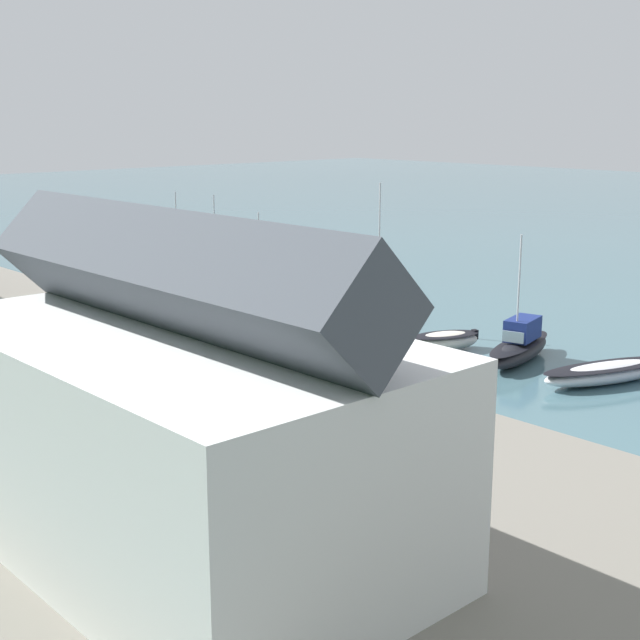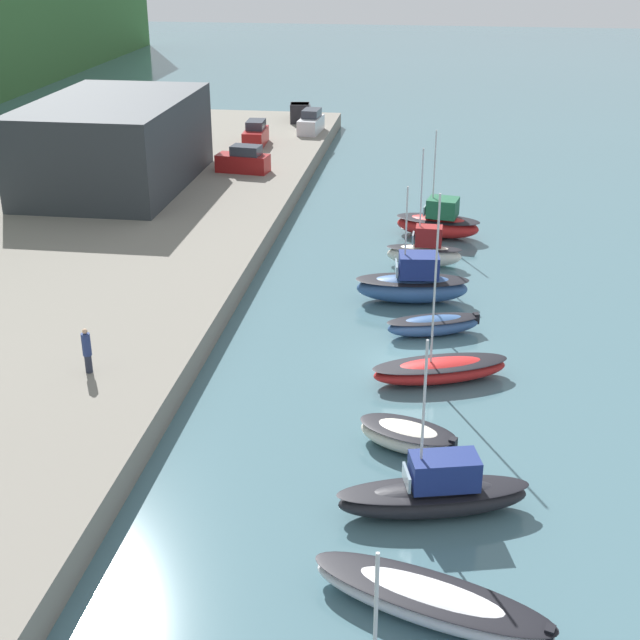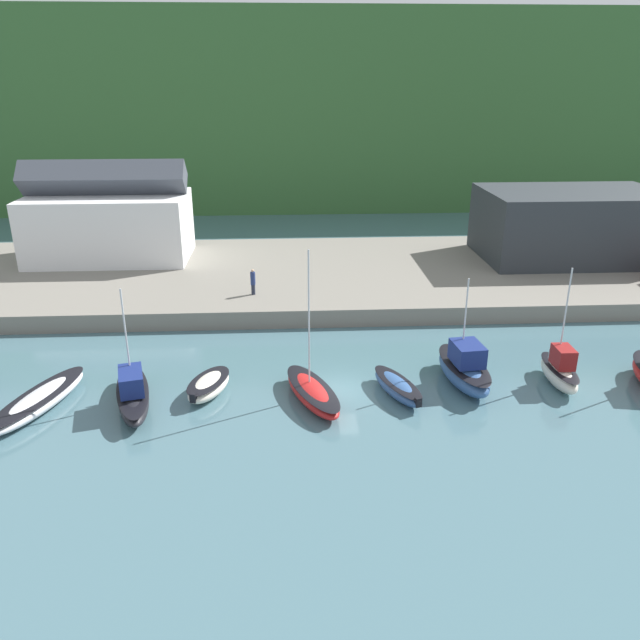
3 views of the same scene
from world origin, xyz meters
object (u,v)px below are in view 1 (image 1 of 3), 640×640
Objects in this scene: person_on_quay at (218,344)px; moored_boat_3 at (445,340)px; moored_boat_5 at (321,308)px; moored_boat_6 at (265,294)px; moored_boat_4 at (381,319)px; moored_boat_2 at (520,346)px; moored_boat_7 at (220,282)px; moored_boat_8 at (184,271)px; moored_boat_1 at (608,372)px.

moored_boat_3 is at bearing -98.42° from person_on_quay.
moored_boat_3 is 0.87× the size of moored_boat_5.
person_on_quay is at bearing 128.49° from moored_boat_6.
person_on_quay is (2.14, 14.43, 1.93)m from moored_boat_3.
moored_boat_5 is 17.93m from person_on_quay.
moored_boat_6 is at bearing -3.33° from moored_boat_5.
moored_boat_3 is at bearing 156.35° from moored_boat_5.
moored_boat_4 is (6.25, -1.21, 0.00)m from moored_boat_3.
moored_boat_4 is (10.49, -0.01, -0.28)m from moored_boat_2.
moored_boat_7 reaches higher than moored_boat_8.
moored_boat_4 reaches higher than moored_boat_2.
moored_boat_8 is at bearing -13.29° from moored_boat_2.
moored_boat_1 is 21.02m from moored_boat_5.
moored_boat_2 is 16.97m from person_on_quay.
moored_boat_5 is at bearing -174.48° from moored_boat_7.
moored_boat_7 is 3.51× the size of person_on_quay.
moored_boat_7 reaches higher than moored_boat_5.
moored_boat_4 is 5.18m from moored_boat_5.
moored_boat_5 is at bearing 19.34° from moored_boat_1.
moored_boat_3 is 0.63× the size of moored_boat_8.
moored_boat_8 reaches higher than moored_boat_5.
moored_boat_1 is at bearing 165.76° from moored_boat_2.
moored_boat_8 is (5.95, -0.73, 0.04)m from moored_boat_7.
person_on_quay is (-19.59, 14.39, 1.54)m from moored_boat_7.
moored_boat_7 is (15.47, 1.25, 0.39)m from moored_boat_4.
moored_boat_7 is (5.91, -0.48, -0.08)m from moored_boat_6.
moored_boat_4 is at bearing -174.41° from moored_boat_7.
moored_boat_1 is at bearing -168.61° from moored_boat_8.
moored_boat_4 is 9.73m from moored_boat_6.
moored_boat_5 is 10.35m from moored_boat_7.
moored_boat_8 is at bearing -30.64° from person_on_quay.
moored_boat_8 is at bearing -6.03° from moored_boat_7.
moored_boat_3 is 15.82m from moored_boat_6.
moored_boat_2 is 20.13m from moored_boat_6.
moored_boat_7 reaches higher than person_on_quay.
moored_boat_8 is at bearing 18.97° from moored_boat_1.
moored_boat_1 is 1.09× the size of moored_boat_7.
moored_boat_7 is at bearing -11.47° from moored_boat_2.
moored_boat_2 is 1.60× the size of moored_boat_3.
moored_boat_3 is (9.60, 1.20, 0.04)m from moored_boat_1.
moored_boat_5 is (15.66, 0.42, -0.31)m from moored_boat_2.
moored_boat_1 is 15.85m from moored_boat_4.
moored_boat_3 is 2.17× the size of person_on_quay.
moored_boat_4 is at bearing 165.01° from moored_boat_5.
moored_boat_8 is (31.92, 0.51, 0.15)m from moored_boat_2.
moored_boat_6 is 19.57m from person_on_quay.
moored_boat_6 is 0.90× the size of moored_boat_7.
person_on_quay reaches higher than moored_boat_5.
person_on_quay is (-4.11, 15.64, 1.93)m from moored_boat_4.
moored_boat_7 is at bearing -36.31° from person_on_quay.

